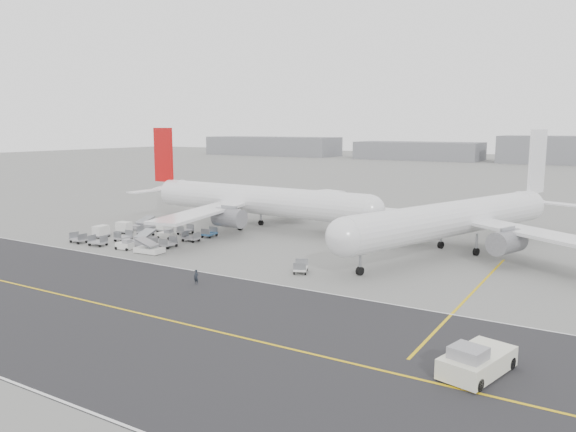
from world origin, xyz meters
The scene contains 8 objects.
ground centered at (0.00, 0.00, 0.00)m, with size 700.00×700.00×0.00m, color gray.
taxiway centered at (5.02, -17.98, 0.01)m, with size 220.00×59.00×0.03m.
airliner_a centered at (-14.73, 27.52, 5.27)m, with size 52.98×52.28×18.26m.
airliner_b centered at (23.03, 26.50, 5.19)m, with size 49.17×50.07×18.00m.
pushback_tug centered at (35.25, -14.97, 1.05)m, with size 4.81×9.04×2.55m.
gse_cluster centered at (-23.46, 9.30, 0.00)m, with size 23.19×22.35×2.10m, color gray, non-canonical shape.
stray_dolly centered at (9.14, 4.05, 0.00)m, with size 1.63×2.64×1.63m, color silver, non-canonical shape.
ground_crew_a centered at (1.22, -6.93, 0.88)m, with size 0.64×0.42×1.76m, color black.
Camera 1 is at (43.77, -56.25, 18.37)m, focal length 35.00 mm.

